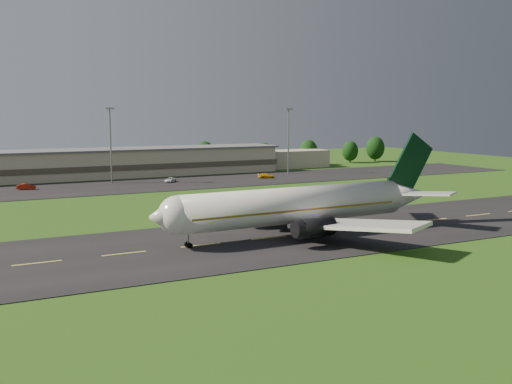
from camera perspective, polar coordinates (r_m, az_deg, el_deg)
name	(u,v)px	position (r m, az deg, el deg)	size (l,w,h in m)	color
ground	(201,246)	(82.15, -5.54, -5.38)	(360.00, 360.00, 0.00)	#1F4812
taxiway	(201,246)	(82.14, -5.54, -5.35)	(220.00, 30.00, 0.10)	black
apron	(99,187)	(150.65, -15.41, 0.44)	(260.00, 30.00, 0.10)	black
airliner	(299,206)	(88.28, 4.34, -1.36)	(51.28, 42.17, 15.57)	silver
terminal	(104,164)	(175.07, -14.94, 2.75)	(145.00, 16.00, 8.40)	tan
light_mast_centre	(110,136)	(158.43, -14.36, 5.44)	(2.40, 1.20, 20.35)	gray
light_mast_east	(288,133)	(178.34, 3.26, 5.91)	(2.40, 1.20, 20.35)	gray
tree_line	(191,155)	(192.40, -6.54, 3.65)	(193.21, 9.27, 9.83)	black
service_vehicle_b	(26,187)	(151.96, -22.00, 0.51)	(1.54, 4.42, 1.46)	#9A1B0A
service_vehicle_c	(170,180)	(158.05, -8.59, 1.21)	(2.02, 4.39, 1.22)	white
service_vehicle_d	(266,176)	(165.68, 1.01, 1.63)	(1.94, 4.76, 1.38)	#F1B30E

